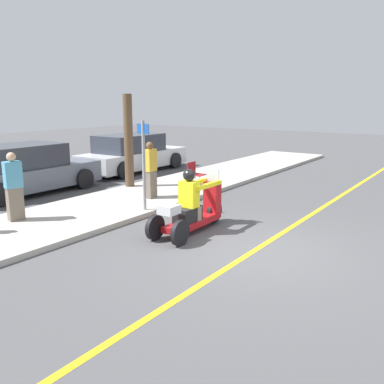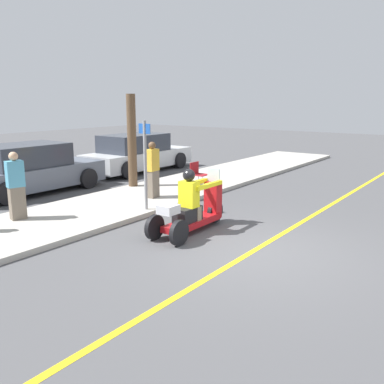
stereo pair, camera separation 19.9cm
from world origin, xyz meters
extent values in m
plane|color=#4C4C4F|center=(0.00, 0.00, 0.00)|extent=(60.00, 60.00, 0.00)
cube|color=gold|center=(0.28, 0.00, 0.00)|extent=(24.00, 0.12, 0.01)
cube|color=#B2ADA3|center=(0.00, 4.60, 0.06)|extent=(28.00, 2.80, 0.12)
cylinder|color=black|center=(1.20, 1.65, 0.26)|extent=(0.52, 0.10, 0.52)
cylinder|color=black|center=(-0.58, 1.33, 0.26)|extent=(0.52, 0.10, 0.52)
cylinder|color=black|center=(-0.58, 1.96, 0.26)|extent=(0.52, 0.10, 0.52)
cube|color=#AD1419|center=(0.28, 1.65, 0.21)|extent=(1.61, 0.44, 0.13)
cube|color=black|center=(0.12, 1.65, 0.43)|extent=(0.64, 0.35, 0.31)
cube|color=#AD1419|center=(1.10, 1.65, 0.56)|extent=(0.24, 0.35, 0.83)
cube|color=silver|center=(1.12, 1.65, 1.13)|extent=(0.03, 0.32, 0.30)
cube|color=silver|center=(-0.52, 1.65, 0.67)|extent=(0.36, 0.35, 0.18)
cube|color=yellow|center=(0.17, 1.65, 0.86)|extent=(0.26, 0.38, 0.55)
sphere|color=black|center=(0.17, 1.65, 1.26)|extent=(0.26, 0.26, 0.26)
cube|color=gray|center=(0.30, 1.53, 0.43)|extent=(0.14, 0.14, 0.31)
cube|color=gray|center=(0.30, 1.77, 0.43)|extent=(0.14, 0.14, 0.31)
cube|color=yellow|center=(0.64, 1.45, 1.00)|extent=(0.93, 0.09, 0.09)
cube|color=yellow|center=(0.64, 1.85, 1.00)|extent=(0.93, 0.09, 0.09)
cube|color=#726656|center=(1.91, 4.18, 0.50)|extent=(0.35, 0.25, 0.76)
cube|color=gold|center=(1.91, 4.18, 1.17)|extent=(0.39, 0.26, 0.60)
sphere|color=brown|center=(1.91, 4.18, 1.58)|extent=(0.20, 0.20, 0.20)
cube|color=#726656|center=(-1.57, 5.23, 0.50)|extent=(0.38, 0.30, 0.75)
cube|color=#4C99B7|center=(-1.57, 5.23, 1.17)|extent=(0.41, 0.31, 0.60)
sphere|color=tan|center=(-1.57, 5.23, 1.57)|extent=(0.20, 0.20, 0.20)
cylinder|color=#A5A8AD|center=(3.38, 3.52, 0.34)|extent=(0.02, 0.02, 0.44)
cylinder|color=#A5A8AD|center=(3.82, 3.52, 0.34)|extent=(0.02, 0.02, 0.44)
cylinder|color=#A5A8AD|center=(3.37, 3.96, 0.34)|extent=(0.02, 0.02, 0.44)
cylinder|color=#A5A8AD|center=(3.81, 3.96, 0.34)|extent=(0.02, 0.02, 0.44)
cube|color=maroon|center=(3.60, 3.74, 0.57)|extent=(0.45, 0.45, 0.02)
cube|color=maroon|center=(3.59, 3.96, 0.75)|extent=(0.44, 0.03, 0.38)
cube|color=slate|center=(0.68, 8.01, 0.50)|extent=(4.34, 1.81, 0.65)
cube|color=#2D333D|center=(0.47, 8.01, 1.16)|extent=(2.39, 1.63, 0.68)
cylinder|color=black|center=(2.09, 7.11, 0.32)|extent=(0.64, 0.22, 0.64)
cylinder|color=black|center=(2.09, 8.92, 0.32)|extent=(0.64, 0.22, 0.64)
cylinder|color=black|center=(-0.73, 7.11, 0.32)|extent=(0.64, 0.22, 0.64)
cube|color=silver|center=(5.56, 8.10, 0.49)|extent=(4.74, 1.74, 0.63)
cube|color=#2D333D|center=(5.32, 8.10, 1.14)|extent=(2.61, 1.57, 0.66)
cylinder|color=black|center=(7.10, 7.23, 0.32)|extent=(0.64, 0.22, 0.64)
cylinder|color=black|center=(7.10, 8.97, 0.32)|extent=(0.64, 0.22, 0.64)
cylinder|color=black|center=(4.02, 7.23, 0.32)|extent=(0.64, 0.22, 0.64)
cylinder|color=black|center=(4.02, 8.97, 0.32)|extent=(0.64, 0.22, 0.64)
cylinder|color=brown|center=(2.78, 5.77, 1.55)|extent=(0.28, 0.28, 2.86)
cylinder|color=gray|center=(0.82, 3.45, 1.22)|extent=(0.08, 0.08, 2.20)
cube|color=#1E51AD|center=(0.82, 3.45, 2.12)|extent=(0.02, 0.36, 0.24)
camera|label=1|loc=(-7.02, -3.40, 2.82)|focal=40.00mm
camera|label=2|loc=(-6.90, -3.56, 2.82)|focal=40.00mm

